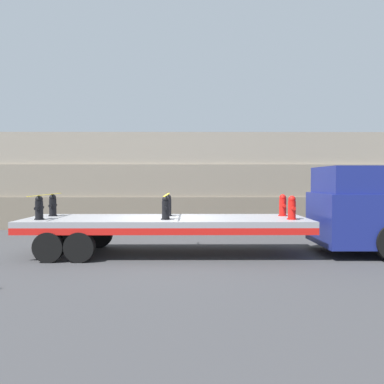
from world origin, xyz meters
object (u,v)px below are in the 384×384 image
fire_hydrant_black_near_1 (166,208)px  fire_hydrant_black_far_1 (168,205)px  fire_hydrant_red_near_2 (292,208)px  fire_hydrant_black_near_0 (39,208)px  fire_hydrant_black_far_0 (53,206)px  flatbed_trailer (151,224)px  fire_hydrant_red_far_2 (283,205)px  truck_cab (362,210)px

fire_hydrant_black_near_1 → fire_hydrant_black_far_1: 1.13m
fire_hydrant_black_near_1 → fire_hydrant_red_near_2: bearing=0.0°
fire_hydrant_black_near_0 → fire_hydrant_black_far_1: bearing=16.4°
fire_hydrant_black_near_0 → fire_hydrant_red_near_2: (7.71, 0.00, 0.00)m
fire_hydrant_black_near_1 → fire_hydrant_black_far_0: bearing=163.6°
flatbed_trailer → fire_hydrant_black_far_0: bearing=170.4°
fire_hydrant_black_near_0 → fire_hydrant_red_far_2: size_ratio=1.00×
fire_hydrant_black_far_1 → fire_hydrant_red_far_2: (3.85, 0.00, 0.00)m
fire_hydrant_black_far_1 → fire_hydrant_red_far_2: 3.85m
fire_hydrant_red_far_2 → fire_hydrant_black_near_1: bearing=-163.6°
flatbed_trailer → fire_hydrant_red_far_2: fire_hydrant_red_far_2 is taller
truck_cab → fire_hydrant_black_near_1: 6.29m
fire_hydrant_black_near_0 → fire_hydrant_red_far_2: same height
flatbed_trailer → fire_hydrant_black_near_0: size_ratio=12.22×
fire_hydrant_black_near_1 → fire_hydrant_red_far_2: (3.85, 1.13, 0.00)m
truck_cab → fire_hydrant_black_far_0: size_ratio=3.84×
truck_cab → fire_hydrant_red_near_2: bearing=-166.8°
truck_cab → fire_hydrant_black_far_0: (-10.12, 0.57, 0.11)m
fire_hydrant_black_near_0 → fire_hydrant_red_far_2: 7.79m
fire_hydrant_black_near_1 → fire_hydrant_black_far_1: bearing=90.0°
fire_hydrant_red_near_2 → fire_hydrant_red_far_2: same height
fire_hydrant_red_near_2 → flatbed_trailer: bearing=172.6°
fire_hydrant_black_far_1 → fire_hydrant_red_far_2: same height
fire_hydrant_red_far_2 → truck_cab: bearing=-13.2°
truck_cab → flatbed_trailer: truck_cab is taller
fire_hydrant_black_near_0 → fire_hydrant_black_near_1: 3.85m
fire_hydrant_black_far_1 → fire_hydrant_red_far_2: bearing=0.0°
fire_hydrant_black_near_1 → fire_hydrant_black_far_1: (0.00, 1.13, 0.00)m
fire_hydrant_black_far_1 → fire_hydrant_red_near_2: bearing=-16.4°
truck_cab → fire_hydrant_black_far_1: 6.29m
flatbed_trailer → fire_hydrant_red_near_2: size_ratio=12.22×
fire_hydrant_red_near_2 → fire_hydrant_black_far_1: bearing=163.6°
flatbed_trailer → fire_hydrant_black_far_0: fire_hydrant_black_far_0 is taller
fire_hydrant_black_far_0 → fire_hydrant_black_near_1: (3.85, -1.13, 0.00)m
fire_hydrant_black_near_1 → fire_hydrant_red_far_2: same height
truck_cab → fire_hydrant_red_far_2: 2.48m
fire_hydrant_red_near_2 → fire_hydrant_black_near_0: bearing=180.0°
fire_hydrant_black_near_0 → fire_hydrant_red_near_2: size_ratio=1.00×
fire_hydrant_black_near_1 → fire_hydrant_red_far_2: bearing=16.4°
fire_hydrant_black_near_1 → fire_hydrant_red_far_2: 4.02m
flatbed_trailer → fire_hydrant_red_far_2: size_ratio=12.22×
flatbed_trailer → fire_hydrant_black_far_1: 0.95m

